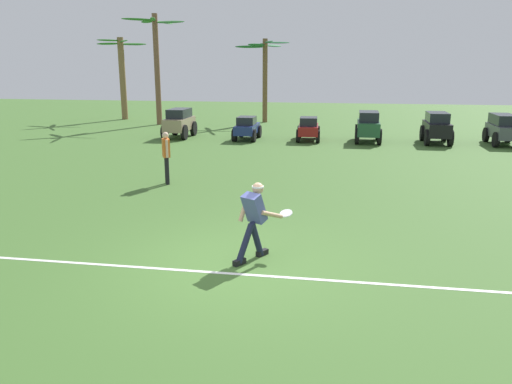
{
  "coord_description": "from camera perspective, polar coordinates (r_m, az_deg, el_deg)",
  "views": [
    {
      "loc": [
        1.8,
        -8.14,
        3.46
      ],
      "look_at": [
        0.07,
        1.77,
        0.9
      ],
      "focal_mm": 35.0,
      "sensor_mm": 36.0,
      "label": 1
    }
  ],
  "objects": [
    {
      "name": "ground_plane",
      "position": [
        9.03,
        -2.4,
        -8.28
      ],
      "size": [
        80.0,
        80.0,
        0.0
      ],
      "primitive_type": "plane",
      "color": "#3F662A"
    },
    {
      "name": "palm_tree_right_of_centre",
      "position": [
        31.36,
        1.0,
        13.71
      ],
      "size": [
        3.31,
        3.13,
        5.02
      ],
      "color": "brown",
      "rests_on": "ground_plane"
    },
    {
      "name": "frisbee_in_flight",
      "position": [
        9.41,
        3.46,
        -2.45
      ],
      "size": [
        0.33,
        0.32,
        0.11
      ],
      "color": "white"
    },
    {
      "name": "parked_car_slot_a",
      "position": [
        25.01,
        -8.76,
        7.88
      ],
      "size": [
        1.17,
        2.35,
        1.4
      ],
      "color": "#998466",
      "rests_on": "ground_plane"
    },
    {
      "name": "parked_car_slot_e",
      "position": [
        24.24,
        19.95,
        7.0
      ],
      "size": [
        1.19,
        2.36,
        1.4
      ],
      "color": "black",
      "rests_on": "ground_plane"
    },
    {
      "name": "teammate_near_sideline",
      "position": [
        15.06,
        -10.23,
        4.42
      ],
      "size": [
        0.33,
        0.47,
        1.56
      ],
      "color": "black",
      "rests_on": "ground_plane"
    },
    {
      "name": "palm_tree_far_left",
      "position": [
        34.25,
        -15.04,
        13.08
      ],
      "size": [
        3.51,
        2.81,
        5.19
      ],
      "color": "brown",
      "rests_on": "ground_plane"
    },
    {
      "name": "parked_car_slot_d",
      "position": [
        23.79,
        12.7,
        7.38
      ],
      "size": [
        1.19,
        2.36,
        1.4
      ],
      "color": "#235133",
      "rests_on": "ground_plane"
    },
    {
      "name": "parked_car_slot_c",
      "position": [
        23.86,
        6.02,
        7.24
      ],
      "size": [
        1.19,
        2.24,
        1.1
      ],
      "color": "maroon",
      "rests_on": "ground_plane"
    },
    {
      "name": "field_line_paint",
      "position": [
        8.66,
        -2.99,
        -9.28
      ],
      "size": [
        23.13,
        0.22,
        0.01
      ],
      "primitive_type": "cube",
      "rotation": [
        0.0,
        0.0,
        0.01
      ],
      "color": "white",
      "rests_on": "ground_plane"
    },
    {
      "name": "frisbee_thrower",
      "position": [
        9.02,
        -0.22,
        -2.89
      ],
      "size": [
        0.81,
        0.88,
        1.42
      ],
      "color": "#191E38",
      "rests_on": "ground_plane"
    },
    {
      "name": "palm_tree_left_of_centre",
      "position": [
        30.66,
        -11.29,
        14.57
      ],
      "size": [
        3.43,
        3.73,
        6.34
      ],
      "color": "brown",
      "rests_on": "ground_plane"
    },
    {
      "name": "parked_car_slot_b",
      "position": [
        24.0,
        -1.04,
        7.35
      ],
      "size": [
        1.08,
        2.2,
        1.1
      ],
      "color": "navy",
      "rests_on": "ground_plane"
    },
    {
      "name": "parked_car_slot_f",
      "position": [
        25.0,
        26.38,
        6.52
      ],
      "size": [
        1.16,
        2.41,
        1.34
      ],
      "color": "#474C51",
      "rests_on": "ground_plane"
    }
  ]
}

